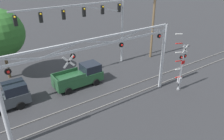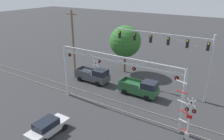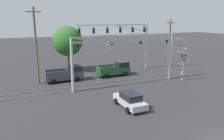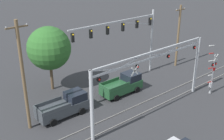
{
  "view_description": "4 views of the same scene",
  "coord_description": "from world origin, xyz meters",
  "px_view_note": "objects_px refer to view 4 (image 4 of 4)",
  "views": [
    {
      "loc": [
        -7.75,
        2.11,
        10.93
      ],
      "look_at": [
        0.78,
        14.37,
        3.76
      ],
      "focal_mm": 35.0,
      "sensor_mm": 36.0,
      "label": 1
    },
    {
      "loc": [
        10.8,
        -2.64,
        12.86
      ],
      "look_at": [
        -2.24,
        17.77,
        3.39
      ],
      "focal_mm": 35.0,
      "sensor_mm": 36.0,
      "label": 2
    },
    {
      "loc": [
        -12.81,
        -9.0,
        8.26
      ],
      "look_at": [
        -1.94,
        15.01,
        2.12
      ],
      "focal_mm": 35.0,
      "sensor_mm": 36.0,
      "label": 3
    },
    {
      "loc": [
        -18.05,
        -0.91,
        14.44
      ],
      "look_at": [
        -2.34,
        18.02,
        4.12
      ],
      "focal_mm": 45.0,
      "sensor_mm": 36.0,
      "label": 4
    }
  ],
  "objects_px": {
    "utility_pole_left": "(23,76)",
    "traffic_signal_span": "(131,32)",
    "pickup_truck_following": "(65,106)",
    "crossing_signal_mast": "(212,75)",
    "background_tree_beyond_span": "(49,48)",
    "utility_pole_right": "(178,35)",
    "pickup_truck_lead": "(123,85)",
    "crossing_gantry": "(153,72)"
  },
  "relations": [
    {
      "from": "traffic_signal_span",
      "to": "utility_pole_right",
      "type": "bearing_deg",
      "value": -8.05
    },
    {
      "from": "crossing_signal_mast",
      "to": "background_tree_beyond_span",
      "type": "bearing_deg",
      "value": 136.41
    },
    {
      "from": "crossing_gantry",
      "to": "pickup_truck_lead",
      "type": "distance_m",
      "value": 5.83
    },
    {
      "from": "pickup_truck_following",
      "to": "utility_pole_left",
      "type": "height_order",
      "value": "utility_pole_left"
    },
    {
      "from": "utility_pole_right",
      "to": "crossing_signal_mast",
      "type": "bearing_deg",
      "value": -116.27
    },
    {
      "from": "traffic_signal_span",
      "to": "utility_pole_left",
      "type": "xyz_separation_m",
      "value": [
        -14.31,
        -2.3,
        -0.77
      ]
    },
    {
      "from": "utility_pole_left",
      "to": "utility_pole_right",
      "type": "height_order",
      "value": "utility_pole_left"
    },
    {
      "from": "pickup_truck_following",
      "to": "utility_pole_right",
      "type": "xyz_separation_m",
      "value": [
        18.34,
        1.36,
        3.32
      ]
    },
    {
      "from": "crossing_signal_mast",
      "to": "pickup_truck_following",
      "type": "bearing_deg",
      "value": 156.25
    },
    {
      "from": "utility_pole_right",
      "to": "traffic_signal_span",
      "type": "bearing_deg",
      "value": 171.95
    },
    {
      "from": "traffic_signal_span",
      "to": "pickup_truck_following",
      "type": "height_order",
      "value": "traffic_signal_span"
    },
    {
      "from": "crossing_signal_mast",
      "to": "utility_pole_left",
      "type": "relative_size",
      "value": 0.6
    },
    {
      "from": "crossing_signal_mast",
      "to": "utility_pole_right",
      "type": "bearing_deg",
      "value": 63.73
    },
    {
      "from": "utility_pole_left",
      "to": "background_tree_beyond_span",
      "type": "relative_size",
      "value": 1.34
    },
    {
      "from": "utility_pole_right",
      "to": "background_tree_beyond_span",
      "type": "relative_size",
      "value": 1.14
    },
    {
      "from": "pickup_truck_following",
      "to": "crossing_signal_mast",
      "type": "bearing_deg",
      "value": -23.75
    },
    {
      "from": "crossing_signal_mast",
      "to": "pickup_truck_lead",
      "type": "distance_m",
      "value": 9.64
    },
    {
      "from": "utility_pole_left",
      "to": "traffic_signal_span",
      "type": "bearing_deg",
      "value": 9.12
    },
    {
      "from": "crossing_gantry",
      "to": "background_tree_beyond_span",
      "type": "xyz_separation_m",
      "value": [
        -4.86,
        10.66,
        0.65
      ]
    },
    {
      "from": "pickup_truck_following",
      "to": "utility_pole_right",
      "type": "distance_m",
      "value": 18.69
    },
    {
      "from": "traffic_signal_span",
      "to": "utility_pole_right",
      "type": "height_order",
      "value": "utility_pole_right"
    },
    {
      "from": "traffic_signal_span",
      "to": "pickup_truck_following",
      "type": "bearing_deg",
      "value": -167.21
    },
    {
      "from": "crossing_signal_mast",
      "to": "background_tree_beyond_span",
      "type": "xyz_separation_m",
      "value": [
        -12.76,
        12.15,
        2.61
      ]
    },
    {
      "from": "crossing_signal_mast",
      "to": "pickup_truck_following",
      "type": "xyz_separation_m",
      "value": [
        -14.52,
        6.39,
        -1.3
      ]
    },
    {
      "from": "utility_pole_left",
      "to": "utility_pole_right",
      "type": "bearing_deg",
      "value": 3.19
    },
    {
      "from": "crossing_signal_mast",
      "to": "background_tree_beyond_span",
      "type": "height_order",
      "value": "background_tree_beyond_span"
    },
    {
      "from": "crossing_signal_mast",
      "to": "pickup_truck_lead",
      "type": "height_order",
      "value": "crossing_signal_mast"
    },
    {
      "from": "crossing_gantry",
      "to": "crossing_signal_mast",
      "type": "height_order",
      "value": "crossing_gantry"
    },
    {
      "from": "pickup_truck_following",
      "to": "traffic_signal_span",
      "type": "bearing_deg",
      "value": 12.79
    },
    {
      "from": "utility_pole_left",
      "to": "utility_pole_right",
      "type": "relative_size",
      "value": 1.18
    },
    {
      "from": "utility_pole_left",
      "to": "background_tree_beyond_span",
      "type": "bearing_deg",
      "value": 46.49
    },
    {
      "from": "pickup_truck_lead",
      "to": "utility_pole_right",
      "type": "bearing_deg",
      "value": 7.62
    },
    {
      "from": "crossing_gantry",
      "to": "pickup_truck_lead",
      "type": "bearing_deg",
      "value": 81.75
    },
    {
      "from": "crossing_gantry",
      "to": "crossing_signal_mast",
      "type": "xyz_separation_m",
      "value": [
        7.9,
        -1.49,
        -1.97
      ]
    },
    {
      "from": "traffic_signal_span",
      "to": "pickup_truck_lead",
      "type": "bearing_deg",
      "value": -143.24
    },
    {
      "from": "crossing_gantry",
      "to": "crossing_signal_mast",
      "type": "distance_m",
      "value": 8.28
    },
    {
      "from": "crossing_signal_mast",
      "to": "pickup_truck_following",
      "type": "distance_m",
      "value": 15.92
    },
    {
      "from": "crossing_signal_mast",
      "to": "utility_pole_right",
      "type": "distance_m",
      "value": 8.87
    },
    {
      "from": "crossing_gantry",
      "to": "utility_pole_left",
      "type": "relative_size",
      "value": 1.46
    },
    {
      "from": "pickup_truck_lead",
      "to": "utility_pole_left",
      "type": "height_order",
      "value": "utility_pole_left"
    },
    {
      "from": "crossing_gantry",
      "to": "pickup_truck_following",
      "type": "distance_m",
      "value": 8.86
    },
    {
      "from": "crossing_gantry",
      "to": "background_tree_beyond_span",
      "type": "bearing_deg",
      "value": 114.53
    }
  ]
}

